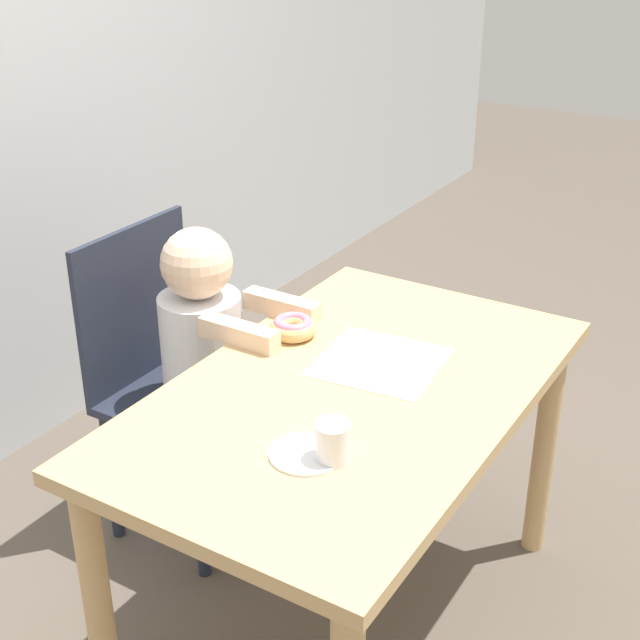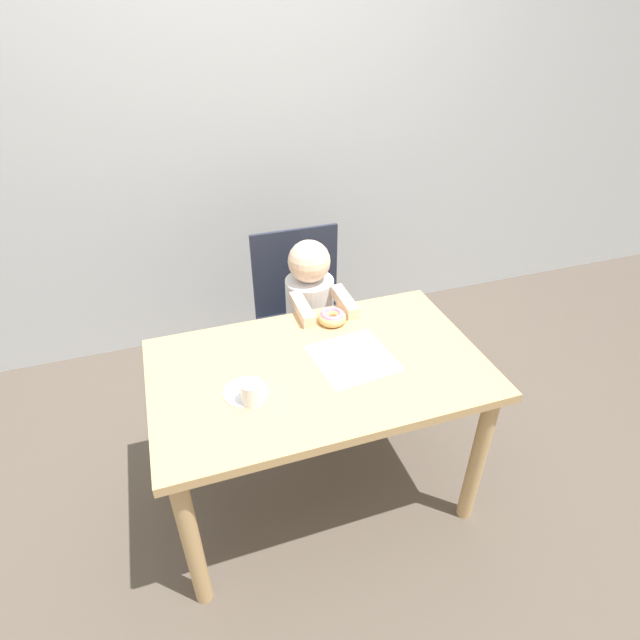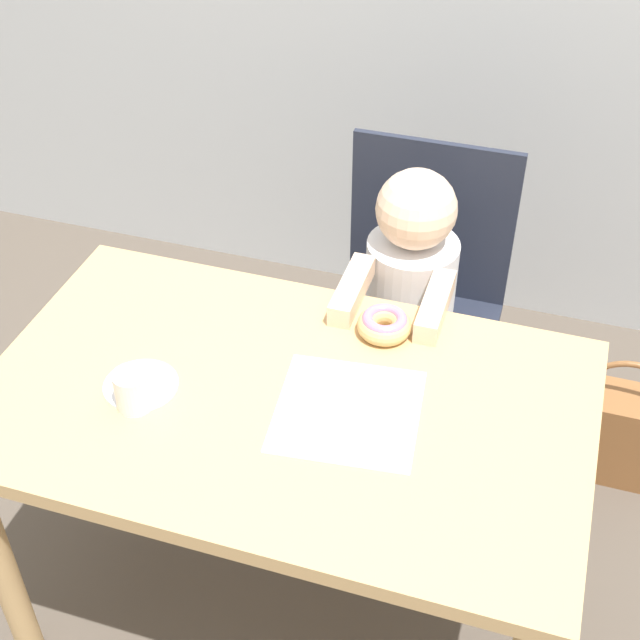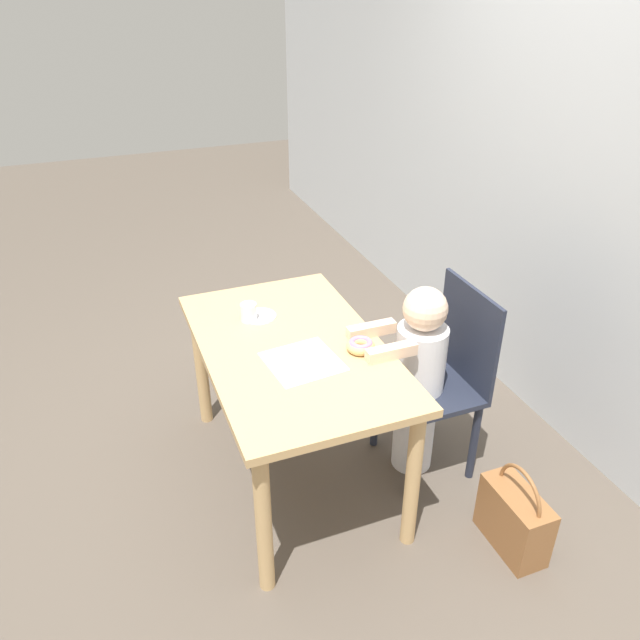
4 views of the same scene
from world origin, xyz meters
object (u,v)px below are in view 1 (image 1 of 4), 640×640
Objects in this scene: chair at (173,378)px; child_figure at (206,382)px; donut at (293,327)px; cup at (333,442)px; handbag at (280,385)px.

child_figure is (-0.00, -0.12, 0.02)m from chair.
chair is 0.96× the size of child_figure.
chair is 0.48m from donut.
donut is (0.00, -0.28, 0.24)m from child_figure.
chair is 7.66× the size of donut.
handbag is at bearing 39.00° from cup.
cup is (-0.97, -0.79, 0.59)m from handbag.
donut is 0.54m from cup.
chair is 10.89× the size of cup.
handbag is at bearing 3.09° from chair.
handbag is at bearing 14.58° from child_figure.
child_figure is 0.80m from cup.
child_figure is 0.37m from donut.
donut is at bearing 41.30° from cup.
donut is 0.29× the size of handbag.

